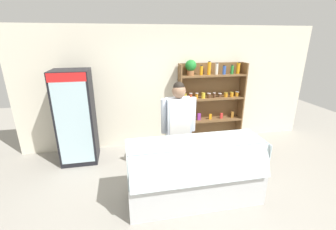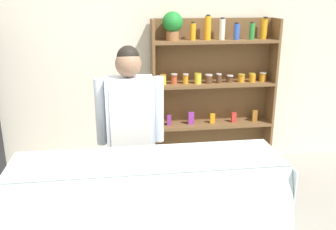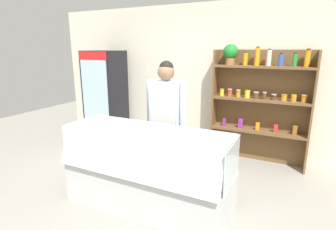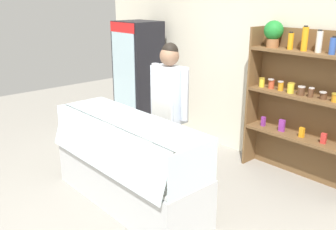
{
  "view_description": "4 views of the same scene",
  "coord_description": "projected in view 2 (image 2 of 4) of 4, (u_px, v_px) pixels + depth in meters",
  "views": [
    {
      "loc": [
        -1.11,
        -2.84,
        2.44
      ],
      "look_at": [
        -0.41,
        0.66,
        1.2
      ],
      "focal_mm": 24.0,
      "sensor_mm": 36.0,
      "label": 1
    },
    {
      "loc": [
        -0.33,
        -2.54,
        2.17
      ],
      "look_at": [
        0.1,
        0.49,
        1.18
      ],
      "focal_mm": 40.0,
      "sensor_mm": 36.0,
      "label": 2
    },
    {
      "loc": [
        1.39,
        -2.53,
        1.92
      ],
      "look_at": [
        -0.21,
        0.71,
        1.0
      ],
      "focal_mm": 28.0,
      "sensor_mm": 36.0,
      "label": 3
    },
    {
      "loc": [
        3.02,
        -2.26,
        2.28
      ],
      "look_at": [
        0.02,
        0.44,
        0.99
      ],
      "focal_mm": 40.0,
      "sensor_mm": 36.0,
      "label": 4
    }
  ],
  "objects": [
    {
      "name": "shop_clerk",
      "position": [
        130.0,
        125.0,
        3.38
      ],
      "size": [
        0.61,
        0.25,
        1.76
      ],
      "color": "#4C4233",
      "rests_on": "ground"
    },
    {
      "name": "shelving_unit",
      "position": [
        209.0,
        82.0,
        4.71
      ],
      "size": [
        1.56,
        0.29,
        1.99
      ],
      "color": "brown",
      "rests_on": "ground"
    },
    {
      "name": "back_wall",
      "position": [
        142.0,
        63.0,
        4.71
      ],
      "size": [
        6.8,
        0.1,
        2.7
      ],
      "primitive_type": "cube",
      "color": "silver",
      "rests_on": "ground"
    }
  ]
}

